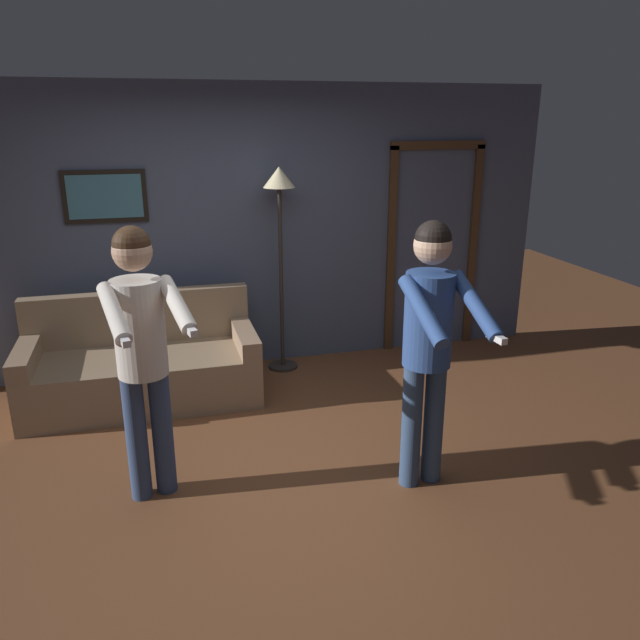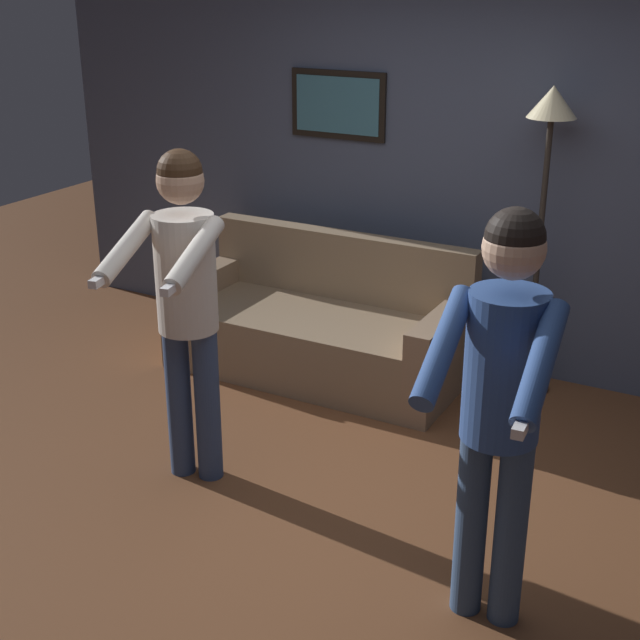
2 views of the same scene
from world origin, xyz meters
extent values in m
plane|color=brown|center=(0.00, 0.00, 0.00)|extent=(12.00, 12.00, 0.00)
cube|color=#4C5670|center=(0.00, 1.99, 1.30)|extent=(6.40, 0.06, 2.60)
cube|color=black|center=(-0.96, 1.94, 1.65)|extent=(0.69, 0.02, 0.45)
cube|color=teal|center=(-0.96, 1.93, 1.65)|extent=(0.61, 0.01, 0.37)
cube|color=#947B5E|center=(-0.77, 1.31, 0.21)|extent=(1.90, 0.85, 0.42)
cube|color=#947B5E|center=(-0.77, 1.67, 0.65)|extent=(1.90, 0.14, 0.45)
cube|color=#92765B|center=(-1.64, 1.31, 0.29)|extent=(0.16, 0.85, 0.58)
cube|color=#987A5F|center=(0.10, 1.31, 0.29)|extent=(0.16, 0.85, 0.58)
cylinder|color=#332D28|center=(0.52, 1.74, 0.01)|extent=(0.28, 0.28, 0.02)
cylinder|color=#332D28|center=(0.52, 1.74, 0.87)|extent=(0.04, 0.04, 1.68)
cone|color=#F9EAB7|center=(0.52, 1.74, 1.80)|extent=(0.29, 0.29, 0.18)
cylinder|color=#344770|center=(-0.80, -0.12, 0.41)|extent=(0.13, 0.13, 0.83)
cylinder|color=#344770|center=(-0.64, -0.09, 0.41)|extent=(0.13, 0.13, 0.83)
cylinder|color=silver|center=(-0.72, -0.11, 1.12)|extent=(0.30, 0.30, 0.59)
sphere|color=tan|center=(-0.72, -0.11, 1.58)|extent=(0.23, 0.23, 0.23)
sphere|color=#382314|center=(-0.72, -0.11, 1.62)|extent=(0.22, 0.22, 0.22)
cylinder|color=silver|center=(-0.84, -0.38, 1.31)|extent=(0.20, 0.53, 0.24)
cube|color=white|center=(-0.79, -0.63, 1.24)|extent=(0.07, 0.16, 0.04)
cylinder|color=silver|center=(-0.50, -0.31, 1.31)|extent=(0.20, 0.53, 0.24)
cube|color=white|center=(-0.45, -0.56, 1.24)|extent=(0.07, 0.16, 0.04)
cylinder|color=#344C71|center=(0.90, -0.44, 0.42)|extent=(0.13, 0.13, 0.83)
cylinder|color=#344C71|center=(1.06, -0.42, 0.42)|extent=(0.13, 0.13, 0.83)
cylinder|color=#2D4C8C|center=(0.98, -0.43, 1.13)|extent=(0.30, 0.30, 0.59)
sphere|color=#D8AD8E|center=(0.98, -0.43, 1.59)|extent=(0.23, 0.23, 0.23)
sphere|color=black|center=(0.98, -0.43, 1.63)|extent=(0.22, 0.22, 0.22)
cylinder|color=#2D4C8C|center=(0.82, -0.67, 1.27)|extent=(0.12, 0.51, 0.32)
cylinder|color=#2D4C8C|center=(1.16, -0.65, 1.27)|extent=(0.12, 0.51, 0.32)
cube|color=white|center=(1.18, -0.88, 1.15)|extent=(0.05, 0.15, 0.04)
camera|label=1|loc=(-0.62, -3.73, 2.31)|focal=35.00mm
camera|label=2|loc=(1.81, -3.39, 2.51)|focal=50.00mm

